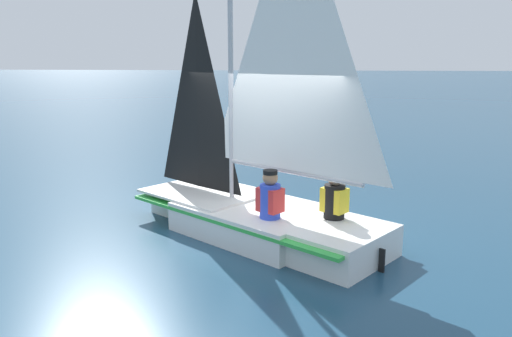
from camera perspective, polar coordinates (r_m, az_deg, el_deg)
name	(u,v)px	position (r m, az deg, el deg)	size (l,w,h in m)	color
ground_plane	(256,233)	(8.01, 0.00, -7.41)	(260.00, 260.00, 0.00)	navy
sailboat_main	(259,191)	(7.76, 0.30, -2.60)	(4.37, 3.76, 5.13)	white
sailor_helm	(270,206)	(7.23, 1.62, -4.32)	(0.43, 0.42, 1.16)	black
sailor_crew	(334,207)	(7.30, 8.93, -4.39)	(0.43, 0.42, 1.16)	black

